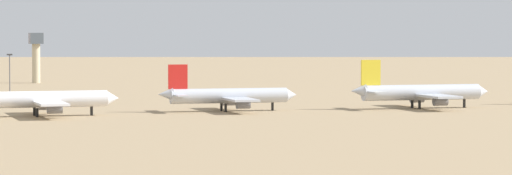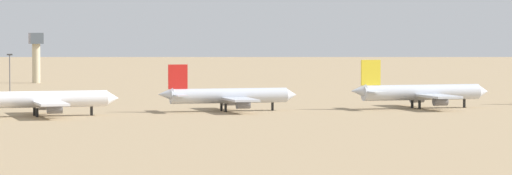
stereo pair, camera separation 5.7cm
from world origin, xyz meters
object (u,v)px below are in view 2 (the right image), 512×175
parked_jet_yellow_4 (420,93)px  light_pole_mid (10,71)px  parked_jet_red_3 (228,96)px  control_tower (36,53)px  parked_jet_yellow_2 (40,99)px

parked_jet_yellow_4 → light_pole_mid: 144.81m
parked_jet_red_3 → control_tower: size_ratio=1.90×
parked_jet_yellow_4 → light_pole_mid: size_ratio=3.00×
light_pole_mid → parked_jet_yellow_2: bearing=-94.0°
parked_jet_red_3 → light_pole_mid: 112.17m
control_tower → parked_jet_red_3: bearing=-84.4°
parked_jet_red_3 → control_tower: 197.33m
parked_jet_red_3 → light_pole_mid: (-42.57, 103.71, 3.82)m
control_tower → light_pole_mid: control_tower is taller
control_tower → light_pole_mid: bearing=-104.1°
parked_jet_red_3 → control_tower: (-19.28, 196.23, 7.91)m
parked_jet_yellow_2 → parked_jet_yellow_4: parked_jet_yellow_4 is taller
parked_jet_yellow_2 → light_pole_mid: (7.69, 109.01, 3.65)m
parked_jet_red_3 → light_pole_mid: light_pole_mid is taller
parked_jet_red_3 → light_pole_mid: size_ratio=2.80×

